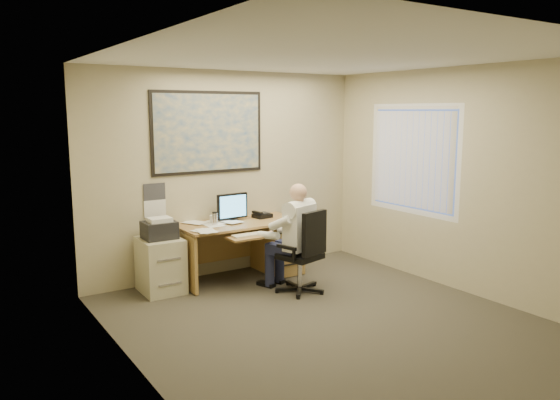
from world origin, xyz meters
TOP-DOWN VIEW (x-y plane):
  - room_shell at (0.00, 0.00)m, footprint 4.00×4.50m
  - desk at (0.31, 1.90)m, footprint 1.60×0.97m
  - world_map at (-0.27, 2.23)m, footprint 1.56×0.03m
  - wall_calendar at (-1.02, 2.24)m, footprint 0.28×0.01m
  - window_blinds at (1.97, 0.80)m, footprint 0.06×1.40m
  - filing_cabinet at (-1.10, 1.92)m, footprint 0.48×0.58m
  - office_chair at (0.31, 0.96)m, footprint 0.74×0.74m
  - person at (0.32, 1.04)m, footprint 0.79×0.94m

SIDE VIEW (x-z plane):
  - office_chair at x=0.31m, z-range -0.21..0.81m
  - filing_cabinet at x=-1.10m, z-range -0.07..0.85m
  - desk at x=0.31m, z-range -0.11..0.99m
  - person at x=0.32m, z-range 0.00..1.32m
  - wall_calendar at x=-1.02m, z-range 0.87..1.29m
  - room_shell at x=0.00m, z-range 0.00..2.70m
  - window_blinds at x=1.97m, z-range 0.90..2.20m
  - world_map at x=-0.27m, z-range 1.37..2.43m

